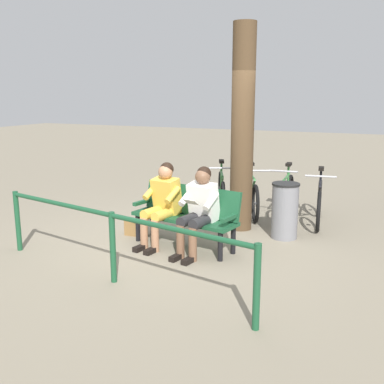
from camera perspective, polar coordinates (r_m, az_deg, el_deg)
The scene contains 12 objects.
ground_plane at distance 6.74m, azimuth -2.56°, elevation -6.36°, with size 40.00×40.00×0.00m, color gray.
bench at distance 6.45m, azimuth -0.66°, elevation -2.51°, with size 1.66×0.78×0.87m.
person_reading at distance 6.10m, azimuth 0.91°, elevation -1.86°, with size 0.54×0.81×1.20m.
person_companion at distance 6.47m, azimuth -3.78°, elevation -1.05°, with size 0.54×0.81×1.20m.
handbag at distance 7.07m, azimuth -7.26°, elevation -4.52°, with size 0.30×0.14×0.24m, color olive.
tree_trunk at distance 7.14m, azimuth 6.42°, elevation 7.85°, with size 0.36×0.36×3.22m, color #4C3823.
litter_bin at distance 6.96m, azimuth 11.67°, elevation -2.32°, with size 0.42×0.42×0.85m.
bicycle_purple at distance 7.91m, azimuth 15.80°, elevation -1.27°, with size 0.48×1.67×0.94m.
bicycle_black at distance 8.23m, azimuth 11.79°, elevation -0.52°, with size 0.48×1.68×0.94m.
bicycle_silver at distance 8.20m, azimuth 7.57°, elevation -0.41°, with size 0.75×1.57×0.94m.
bicycle_blue at distance 8.41m, azimuth 3.76°, elevation 0.00°, with size 0.74×1.57×0.94m.
railing_fence at distance 5.27m, azimuth -10.08°, elevation -5.02°, with size 3.72×0.84×0.85m.
Camera 1 is at (-2.84, 5.71, 2.18)m, focal length 42.11 mm.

